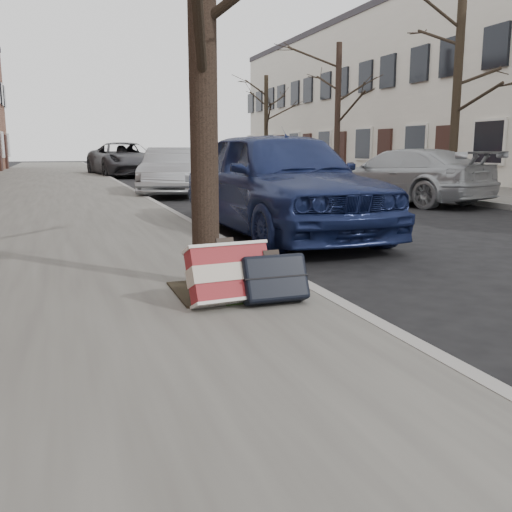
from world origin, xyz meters
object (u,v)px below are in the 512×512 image
object	(u,v)px
suitcase_navy	(274,278)
car_near_mid	(173,171)
car_near_front	(279,182)
suitcase_red	(229,274)

from	to	relation	value
suitcase_navy	car_near_mid	world-z (taller)	car_near_mid
car_near_front	car_near_mid	world-z (taller)	car_near_front
suitcase_red	suitcase_navy	xyz separation A→B (m)	(0.34, -0.07, -0.04)
suitcase_red	suitcase_navy	size ratio (longest dim) A/B	1.21
suitcase_red	car_near_front	xyz separation A→B (m)	(1.93, 3.92, 0.45)
suitcase_red	car_near_front	bearing A→B (deg)	57.68
suitcase_navy	car_near_mid	distance (m)	12.12
suitcase_red	car_near_mid	distance (m)	12.10
suitcase_red	car_near_front	world-z (taller)	car_near_front
car_near_front	suitcase_navy	bearing A→B (deg)	-114.04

